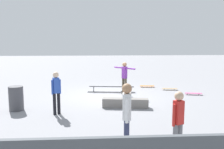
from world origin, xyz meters
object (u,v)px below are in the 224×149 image
Objects in this scene: bystander_white_shirt at (127,115)px; loose_skateboard_natural at (170,89)px; bystander_blue_shirt at (56,91)px; loose_skateboard_pink at (194,93)px; skate_ledge at (125,103)px; loose_skateboard_orange at (147,86)px; skater_main at (124,76)px; grind_rail at (111,90)px; trash_bin at (16,98)px; bystander_red_shirt at (178,120)px; skateboard_main at (125,93)px.

bystander_white_shirt reaches higher than loose_skateboard_natural.
loose_skateboard_pink is (-6.22, -2.83, -0.81)m from bystander_blue_shirt.
skate_ledge is 2.25× the size of loose_skateboard_orange.
skater_main is 1.95× the size of loose_skateboard_pink.
grind_rail is at bearing 34.97° from loose_skateboard_orange.
loose_skateboard_orange is (-2.19, -8.27, -0.90)m from bystander_white_shirt.
trash_bin reaches higher than grind_rail.
skate_ledge is at bearing 179.66° from bystander_white_shirt.
skate_ledge is (-0.38, 2.91, 0.05)m from grind_rail.
bystander_white_shirt is (0.68, 6.49, 0.04)m from skater_main.
bystander_red_shirt is at bearing 99.80° from skate_ledge.
bystander_red_shirt is at bearing 140.72° from skater_main.
skateboard_main is 0.88× the size of trash_bin.
loose_skateboard_natural is at bearing 137.09° from loose_skateboard_pink.
bystander_blue_shirt is (2.83, 3.13, -0.05)m from skater_main.
skater_main is 2.85m from loose_skateboard_natural.
bystander_blue_shirt reaches higher than grind_rail.
loose_skateboard_pink is 2.80m from loose_skateboard_orange.
loose_skateboard_natural is at bearing 145.47° from loose_skateboard_orange.
bystander_blue_shirt reaches higher than skateboard_main.
bystander_red_shirt reaches higher than skateboard_main.
bystander_white_shirt is at bearing 146.71° from bystander_red_shirt.
skateboard_main is at bearing 54.42° from loose_skateboard_orange.
skateboard_main is (-0.04, -0.04, -0.86)m from skater_main.
grind_rail is 1.54× the size of skater_main.
bystander_white_shirt is at bearing 96.59° from grind_rail.
loose_skateboard_natural is at bearing -166.04° from grind_rail.
trash_bin is at bearing -47.81° from bystander_blue_shirt.
loose_skateboard_natural is 1.01× the size of loose_skateboard_orange.
bystander_white_shirt reaches higher than bystander_blue_shirt.
skateboard_main is at bearing -173.26° from loose_skateboard_pink.
loose_skateboard_pink is 1.48m from loose_skateboard_natural.
bystander_white_shirt reaches higher than skater_main.
bystander_white_shirt is (0.45, 4.12, 0.79)m from skate_ledge.
skate_ledge is at bearing 169.61° from bystander_blue_shirt.
bystander_white_shirt is (0.07, 7.03, 0.83)m from grind_rail.
bystander_white_shirt reaches higher than skate_ledge.
loose_skateboard_orange is at bearing -158.13° from bystander_blue_shirt.
bystander_white_shirt reaches higher than bystander_red_shirt.
loose_skateboard_pink is at bearing 72.82° from skateboard_main.
skateboard_main is at bearing -96.26° from skate_ledge.
bystander_red_shirt reaches higher than grind_rail.
grind_rail is at bearing 19.35° from loose_skateboard_natural.
skate_ledge is 1.17× the size of bystander_blue_shirt.
grind_rail is 2.94m from skate_ledge.
skate_ledge is 4.50m from loose_skateboard_orange.
bystander_blue_shirt is 3.99m from bystander_white_shirt.
loose_skateboard_orange is (-4.34, -4.91, -0.81)m from bystander_blue_shirt.
trash_bin is at bearing 45.35° from grind_rail.
skate_ledge is 2.22× the size of loose_skateboard_natural.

